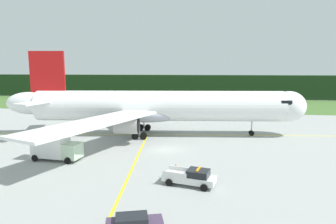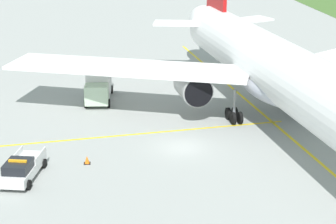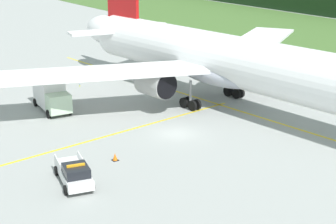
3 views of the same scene
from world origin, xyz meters
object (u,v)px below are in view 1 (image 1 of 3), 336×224
Objects in this scene: apron_cone at (176,166)px; staff_car at (134,223)px; airliner at (155,107)px; ops_pickup_truck at (191,177)px; catering_truck at (55,146)px.

staff_car is at bearing -95.99° from apron_cone.
airliner is 81.97× the size of apron_cone.
ops_pickup_truck is at bearing 68.64° from staff_car.
ops_pickup_truck is 0.86× the size of catering_truck.
ops_pickup_truck is 10.18m from staff_car.
ops_pickup_truck is (8.10, -22.79, -4.36)m from airliner.
apron_cone is at bearing -4.07° from catering_truck.
ops_pickup_truck is at bearing -70.42° from airliner.
staff_car is at bearing -111.36° from ops_pickup_truck.
airliner is 19.53m from apron_cone.
staff_car reaches higher than apron_cone.
apron_cone is at bearing 84.01° from staff_car.
airliner is 20.10m from catering_truck.
airliner is 9.51× the size of ops_pickup_truck.
staff_car is 14.39m from apron_cone.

